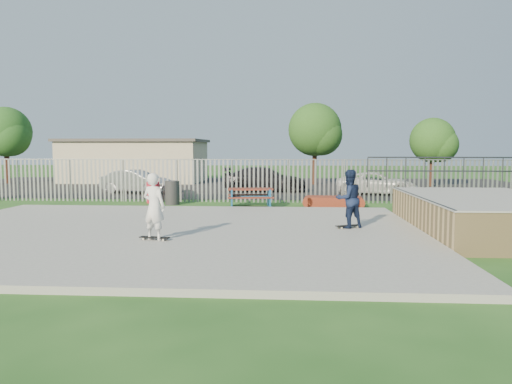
# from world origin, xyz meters

# --- Properties ---
(ground) EXTENTS (120.00, 120.00, 0.00)m
(ground) POSITION_xyz_m (0.00, 0.00, 0.00)
(ground) COLOR #214E1A
(ground) RESTS_ON ground
(concrete_slab) EXTENTS (15.00, 12.00, 0.15)m
(concrete_slab) POSITION_xyz_m (0.00, 0.00, 0.07)
(concrete_slab) COLOR gray
(concrete_slab) RESTS_ON ground
(quarter_pipe) EXTENTS (5.50, 7.05, 2.19)m
(quarter_pipe) POSITION_xyz_m (9.50, 1.04, 0.56)
(quarter_pipe) COLOR tan
(quarter_pipe) RESTS_ON ground
(fence) EXTENTS (26.04, 16.02, 2.00)m
(fence) POSITION_xyz_m (1.00, 4.59, 1.00)
(fence) COLOR gray
(fence) RESTS_ON ground
(picnic_table) EXTENTS (2.09, 1.79, 0.81)m
(picnic_table) POSITION_xyz_m (2.01, 7.11, 0.41)
(picnic_table) COLOR #5E251A
(picnic_table) RESTS_ON ground
(funbox) EXTENTS (2.26, 1.26, 0.44)m
(funbox) POSITION_xyz_m (5.59, 7.49, 0.22)
(funbox) COLOR maroon
(funbox) RESTS_ON ground
(trash_bin_red) EXTENTS (0.58, 0.58, 0.97)m
(trash_bin_red) POSITION_xyz_m (-2.62, 8.45, 0.49)
(trash_bin_red) COLOR red
(trash_bin_red) RESTS_ON ground
(trash_bin_grey) EXTENTS (0.64, 0.64, 1.07)m
(trash_bin_grey) POSITION_xyz_m (-1.57, 7.82, 0.53)
(trash_bin_grey) COLOR #2B2A2D
(trash_bin_grey) RESTS_ON ground
(parking_lot) EXTENTS (40.00, 18.00, 0.02)m
(parking_lot) POSITION_xyz_m (0.00, 19.00, 0.01)
(parking_lot) COLOR black
(parking_lot) RESTS_ON ground
(car_silver) EXTENTS (4.16, 2.22, 1.30)m
(car_silver) POSITION_xyz_m (-4.88, 13.13, 0.67)
(car_silver) COLOR silver
(car_silver) RESTS_ON parking_lot
(car_dark) EXTENTS (4.88, 2.01, 1.41)m
(car_dark) POSITION_xyz_m (2.26, 14.74, 0.73)
(car_dark) COLOR black
(car_dark) RESTS_ON parking_lot
(car_white) EXTENTS (4.59, 2.73, 1.20)m
(car_white) POSITION_xyz_m (8.41, 13.32, 0.62)
(car_white) COLOR silver
(car_white) RESTS_ON parking_lot
(building) EXTENTS (10.40, 6.40, 3.20)m
(building) POSITION_xyz_m (-8.00, 23.00, 1.61)
(building) COLOR beige
(building) RESTS_ON ground
(tree_left) EXTENTS (3.54, 3.54, 5.47)m
(tree_left) POSITION_xyz_m (-16.50, 20.22, 3.68)
(tree_left) COLOR #402219
(tree_left) RESTS_ON ground
(tree_mid) EXTENTS (3.65, 3.65, 5.64)m
(tree_mid) POSITION_xyz_m (5.40, 20.66, 3.80)
(tree_mid) COLOR #41251A
(tree_mid) RESTS_ON ground
(tree_right) EXTENTS (2.93, 2.93, 4.51)m
(tree_right) POSITION_xyz_m (12.98, 19.29, 3.03)
(tree_right) COLOR #41251A
(tree_right) RESTS_ON ground
(skateboard_a) EXTENTS (0.80, 0.54, 0.08)m
(skateboard_a) POSITION_xyz_m (5.45, 0.77, 0.19)
(skateboard_a) COLOR black
(skateboard_a) RESTS_ON concrete_slab
(skateboard_b) EXTENTS (0.82, 0.35, 0.08)m
(skateboard_b) POSITION_xyz_m (0.21, -1.57, 0.19)
(skateboard_b) COLOR black
(skateboard_b) RESTS_ON concrete_slab
(skater_navy) EXTENTS (1.05, 0.97, 1.74)m
(skater_navy) POSITION_xyz_m (5.45, 0.77, 1.02)
(skater_navy) COLOR #131E3C
(skater_navy) RESTS_ON concrete_slab
(skater_white) EXTENTS (0.74, 0.61, 1.74)m
(skater_white) POSITION_xyz_m (0.21, -1.57, 1.02)
(skater_white) COLOR white
(skater_white) RESTS_ON concrete_slab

